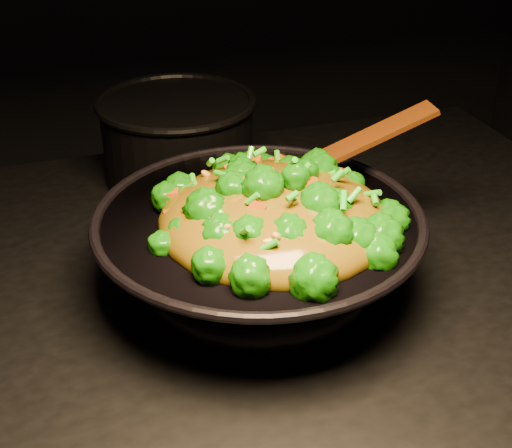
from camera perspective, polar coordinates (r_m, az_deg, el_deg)
name	(u,v)px	position (r m, az deg, el deg)	size (l,w,h in m)	color
wok	(259,255)	(0.87, 0.21, -2.51)	(0.38, 0.38, 0.11)	black
stir_fry	(275,188)	(0.80, 1.52, 2.88)	(0.27, 0.27, 0.09)	#145F06
spatula	(343,150)	(0.91, 7.00, 5.91)	(0.25, 0.04, 0.01)	#3E1D09
back_pot	(178,138)	(1.15, -6.24, 6.82)	(0.24, 0.24, 0.14)	black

